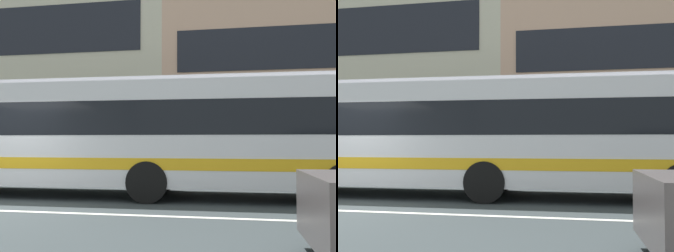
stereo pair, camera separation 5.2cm
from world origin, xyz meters
TOP-DOWN VIEW (x-y plane):
  - transit_bus at (2.51, 2.67)m, footprint 12.51×2.78m

SIDE VIEW (x-z plane):
  - transit_bus at x=2.51m, z-range 0.16..3.23m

